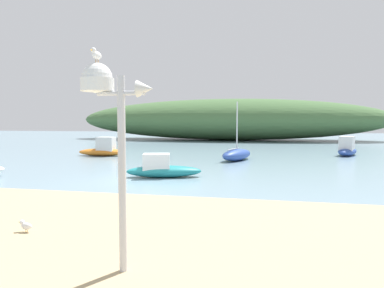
% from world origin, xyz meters
% --- Properties ---
extents(ground_plane, '(120.00, 120.00, 0.00)m').
position_xyz_m(ground_plane, '(0.00, 0.00, 0.00)').
color(ground_plane, '#7A99A8').
extents(distant_hill, '(40.14, 10.89, 5.31)m').
position_xyz_m(distant_hill, '(0.71, 31.26, 2.65)').
color(distant_hill, '#476B3D').
rests_on(distant_hill, ground).
extents(mast_structure, '(1.13, 0.50, 3.20)m').
position_xyz_m(mast_structure, '(2.74, -8.82, 2.83)').
color(mast_structure, silver).
rests_on(mast_structure, beach_sand).
extents(seagull_on_radar, '(0.12, 0.29, 0.21)m').
position_xyz_m(seagull_on_radar, '(2.60, -8.84, 3.53)').
color(seagull_on_radar, orange).
rests_on(seagull_on_radar, mast_structure).
extents(sailboat_inner_mooring, '(2.25, 3.47, 3.70)m').
position_xyz_m(sailboat_inner_mooring, '(3.49, 8.09, 0.38)').
color(sailboat_inner_mooring, '#2D4C9E').
rests_on(sailboat_inner_mooring, ground).
extents(motorboat_west_reach, '(3.46, 1.53, 1.35)m').
position_xyz_m(motorboat_west_reach, '(-6.09, 9.07, 0.47)').
color(motorboat_west_reach, orange).
rests_on(motorboat_west_reach, ground).
extents(motorboat_mid_channel, '(2.26, 3.36, 1.40)m').
position_xyz_m(motorboat_mid_channel, '(11.05, 12.75, 0.49)').
color(motorboat_mid_channel, '#2D4C9E').
rests_on(motorboat_mid_channel, ground).
extents(motorboat_east_reach, '(3.49, 1.82, 1.06)m').
position_xyz_m(motorboat_east_reach, '(0.70, 0.95, 0.38)').
color(motorboat_east_reach, teal).
rests_on(motorboat_east_reach, ground).
extents(seagull_by_mast, '(0.36, 0.16, 0.25)m').
position_xyz_m(seagull_by_mast, '(0.25, -7.49, 0.34)').
color(seagull_by_mast, orange).
rests_on(seagull_by_mast, beach_sand).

